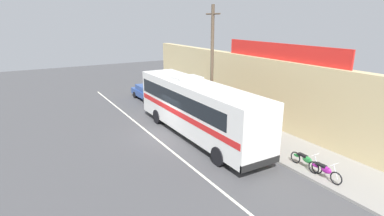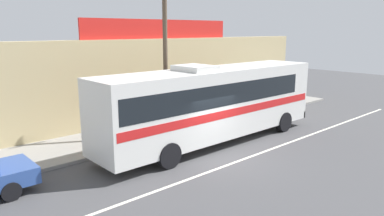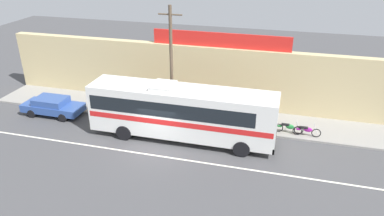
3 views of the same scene
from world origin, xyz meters
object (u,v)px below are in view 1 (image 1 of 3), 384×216
(parked_car, at_px, (148,92))
(pedestrian_by_curb, at_px, (213,104))
(utility_pole, at_px, (212,65))
(intercity_bus, at_px, (196,106))
(motorcycle_purple, at_px, (324,170))
(motorcycle_blue, at_px, (305,160))

(parked_car, distance_m, pedestrian_by_curb, 7.97)
(utility_pole, distance_m, pedestrian_by_curb, 3.85)
(intercity_bus, xyz_separation_m, parked_car, (-10.33, 0.89, -1.33))
(parked_car, height_order, motorcycle_purple, parked_car)
(motorcycle_purple, bearing_deg, pedestrian_by_curb, 174.73)
(intercity_bus, xyz_separation_m, utility_pole, (-1.21, 2.01, 2.32))
(utility_pole, xyz_separation_m, motorcycle_blue, (8.11, 0.32, -3.82))
(intercity_bus, bearing_deg, motorcycle_blue, 18.66)
(pedestrian_by_curb, bearing_deg, parked_car, -163.11)
(parked_car, height_order, motorcycle_blue, parked_car)
(parked_car, height_order, utility_pole, utility_pole)
(parked_car, height_order, pedestrian_by_curb, pedestrian_by_curb)
(intercity_bus, distance_m, parked_car, 10.45)
(pedestrian_by_curb, bearing_deg, utility_pole, -38.71)
(parked_car, distance_m, motorcycle_blue, 17.29)
(utility_pole, bearing_deg, pedestrian_by_curb, 141.29)
(motorcycle_blue, distance_m, pedestrian_by_curb, 9.66)
(utility_pole, height_order, motorcycle_purple, utility_pole)
(utility_pole, xyz_separation_m, motorcycle_purple, (9.30, 0.21, -3.82))
(parked_car, bearing_deg, motorcycle_purple, 4.10)
(parked_car, xyz_separation_m, utility_pole, (9.12, 1.11, 3.65))
(motorcycle_purple, relative_size, motorcycle_blue, 0.94)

